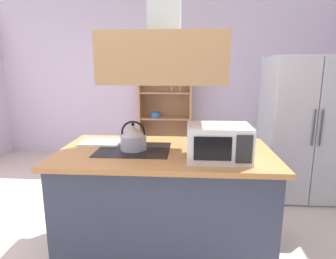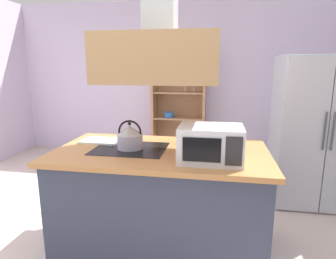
# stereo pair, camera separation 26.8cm
# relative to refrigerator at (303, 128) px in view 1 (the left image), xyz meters

# --- Properties ---
(ground_plane) EXTENTS (7.80, 7.80, 0.00)m
(ground_plane) POSITION_rel_refrigerator_xyz_m (-1.81, -1.32, -0.85)
(ground_plane) COLOR beige
(wall_back) EXTENTS (6.00, 0.12, 2.70)m
(wall_back) POSITION_rel_refrigerator_xyz_m (-1.81, 1.68, 0.50)
(wall_back) COLOR silver
(wall_back) RESTS_ON ground
(kitchen_island) EXTENTS (1.76, 0.98, 0.90)m
(kitchen_island) POSITION_rel_refrigerator_xyz_m (-1.58, -1.23, -0.40)
(kitchen_island) COLOR #343B50
(kitchen_island) RESTS_ON ground
(range_hood) EXTENTS (0.90, 0.70, 1.25)m
(range_hood) POSITION_rel_refrigerator_xyz_m (-1.58, -1.23, 0.90)
(range_hood) COLOR tan
(refrigerator) EXTENTS (0.90, 0.77, 1.70)m
(refrigerator) POSITION_rel_refrigerator_xyz_m (0.00, 0.00, 0.00)
(refrigerator) COLOR #ADBBC2
(refrigerator) RESTS_ON ground
(dish_cabinet) EXTENTS (0.91, 0.40, 1.77)m
(dish_cabinet) POSITION_rel_refrigerator_xyz_m (-1.79, 1.46, -0.07)
(dish_cabinet) COLOR tan
(dish_cabinet) RESTS_ON ground
(kettle) EXTENTS (0.22, 0.22, 0.24)m
(kettle) POSITION_rel_refrigerator_xyz_m (-1.84, -1.23, 0.15)
(kettle) COLOR #ADB0C9
(kettle) RESTS_ON kitchen_island
(cutting_board) EXTENTS (0.35, 0.26, 0.02)m
(cutting_board) POSITION_rel_refrigerator_xyz_m (-2.18, -1.06, 0.06)
(cutting_board) COLOR white
(cutting_board) RESTS_ON kitchen_island
(microwave) EXTENTS (0.46, 0.35, 0.26)m
(microwave) POSITION_rel_refrigerator_xyz_m (-1.17, -1.44, 0.18)
(microwave) COLOR silver
(microwave) RESTS_ON kitchen_island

